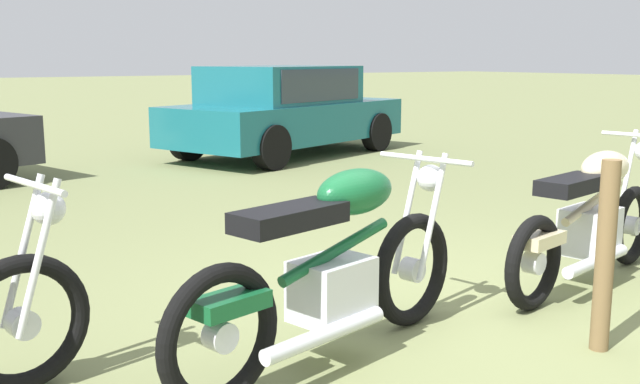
{
  "coord_description": "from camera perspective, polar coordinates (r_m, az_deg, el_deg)",
  "views": [
    {
      "loc": [
        -3.1,
        -3.08,
        1.56
      ],
      "look_at": [
        -0.51,
        0.8,
        0.71
      ],
      "focal_mm": 41.34,
      "sensor_mm": 36.0,
      "label": 1
    }
  ],
  "objects": [
    {
      "name": "motorcycle_cream",
      "position": [
        5.41,
        20.27,
        -1.86
      ],
      "size": [
        2.05,
        0.79,
        1.02
      ],
      "rotation": [
        0.0,
        0.0,
        0.2
      ],
      "color": "black",
      "rests_on": "ground"
    },
    {
      "name": "ground_plane",
      "position": [
        4.64,
        10.97,
        -9.46
      ],
      "size": [
        120.0,
        120.0,
        0.0
      ],
      "primitive_type": "plane",
      "color": "olive"
    },
    {
      "name": "motorcycle_green",
      "position": [
        3.8,
        1.02,
        -5.91
      ],
      "size": [
        2.08,
        0.83,
        1.02
      ],
      "rotation": [
        0.0,
        0.0,
        0.23
      ],
      "color": "black",
      "rests_on": "ground"
    },
    {
      "name": "fence_post_wooden",
      "position": [
        4.2,
        21.19,
        -4.68
      ],
      "size": [
        0.1,
        0.1,
        1.04
      ],
      "primitive_type": "cylinder",
      "color": "brown",
      "rests_on": "ground"
    },
    {
      "name": "car_teal",
      "position": [
        11.85,
        -2.8,
        6.66
      ],
      "size": [
        4.5,
        3.09,
        1.43
      ],
      "rotation": [
        0.0,
        0.0,
        0.34
      ],
      "color": "#19606B",
      "rests_on": "ground"
    }
  ]
}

